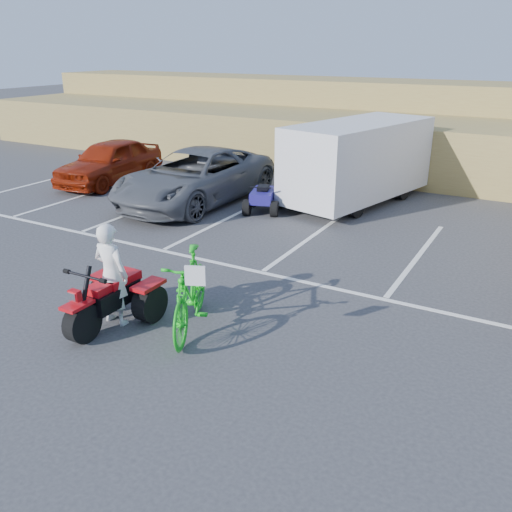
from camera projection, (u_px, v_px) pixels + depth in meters
The scene contains 11 objects.
ground at pixel (197, 319), 9.67m from camera, with size 100.00×100.00×0.00m, color #343436.
parking_stripes at pixel (329, 255), 12.57m from camera, with size 28.00×5.16×0.01m.
grass_embankment at pixel (419, 128), 21.71m from camera, with size 40.00×8.50×3.10m.
red_trike_atv at pixel (111, 325), 9.44m from camera, with size 1.32×1.76×1.15m, color #B90A11, non-canonical shape.
rider at pixel (112, 274), 9.23m from camera, with size 0.66×0.44×1.82m, color white.
green_dirt_bike at pixel (190, 292), 9.09m from camera, with size 0.65×2.29×1.38m, color #14BF19.
grey_pickup at pixel (195, 177), 16.48m from camera, with size 2.67×5.79×1.61m, color #4E5056.
red_car at pixel (110, 161), 18.93m from camera, with size 1.78×4.41×1.50m, color maroon.
cargo_trailer at pixel (358, 160), 16.30m from camera, with size 3.29×5.59×2.44m.
quad_atv_blue at pixel (263, 211), 15.86m from camera, with size 0.99×1.32×0.86m, color navy, non-canonical shape.
quad_atv_green at pixel (303, 205), 16.50m from camera, with size 1.07×1.43×0.94m, color #125216, non-canonical shape.
Camera 1 is at (5.14, -6.97, 4.56)m, focal length 38.00 mm.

